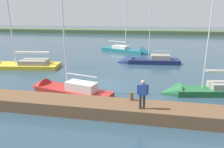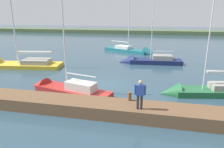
# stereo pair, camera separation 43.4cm
# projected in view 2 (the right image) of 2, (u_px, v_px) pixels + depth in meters

# --- Properties ---
(ground_plane) EXTENTS (200.00, 200.00, 0.00)m
(ground_plane) POSITION_uv_depth(u_px,v_px,m) (105.00, 85.00, 18.11)
(ground_plane) COLOR #2D4756
(far_shoreline) EXTENTS (180.00, 8.00, 2.40)m
(far_shoreline) POSITION_uv_depth(u_px,v_px,m) (144.00, 34.00, 68.65)
(far_shoreline) COLOR #4C603D
(far_shoreline) RESTS_ON ground_plane
(dock_pier) EXTENTS (27.80, 1.88, 0.78)m
(dock_pier) POSITION_uv_depth(u_px,v_px,m) (84.00, 106.00, 12.89)
(dock_pier) COLOR brown
(dock_pier) RESTS_ON ground_plane
(mooring_post_near) EXTENTS (0.24, 0.24, 0.53)m
(mooring_post_near) POSITION_uv_depth(u_px,v_px,m) (129.00, 96.00, 12.77)
(mooring_post_near) COLOR brown
(mooring_post_near) RESTS_ON dock_pier
(sailboat_outer_mooring) EXTENTS (10.51, 4.13, 11.57)m
(sailboat_outer_mooring) POSITION_uv_depth(u_px,v_px,m) (8.00, 65.00, 24.41)
(sailboat_outer_mooring) COLOR gold
(sailboat_outer_mooring) RESTS_ON ground_plane
(sailboat_mid_channel) EXTENTS (6.92, 2.85, 8.03)m
(sailboat_mid_channel) POSITION_uv_depth(u_px,v_px,m) (199.00, 93.00, 15.83)
(sailboat_mid_channel) COLOR #236638
(sailboat_mid_channel) RESTS_ON ground_plane
(sailboat_far_left) EXTENTS (7.98, 2.76, 9.14)m
(sailboat_far_left) POSITION_uv_depth(u_px,v_px,m) (146.00, 62.00, 26.21)
(sailboat_far_left) COLOR navy
(sailboat_far_left) RESTS_ON ground_plane
(sailboat_far_right) EXTENTS (7.60, 3.49, 7.90)m
(sailboat_far_right) POSITION_uv_depth(u_px,v_px,m) (63.00, 90.00, 16.35)
(sailboat_far_right) COLOR #B22823
(sailboat_far_right) RESTS_ON ground_plane
(sailboat_behind_pier) EXTENTS (9.25, 5.85, 11.58)m
(sailboat_behind_pier) POSITION_uv_depth(u_px,v_px,m) (134.00, 52.00, 33.60)
(sailboat_behind_pier) COLOR #1E6B75
(sailboat_behind_pier) RESTS_ON ground_plane
(person_on_dock) EXTENTS (0.65, 0.24, 1.70)m
(person_on_dock) POSITION_uv_depth(u_px,v_px,m) (140.00, 93.00, 11.38)
(person_on_dock) COLOR #28282D
(person_on_dock) RESTS_ON dock_pier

